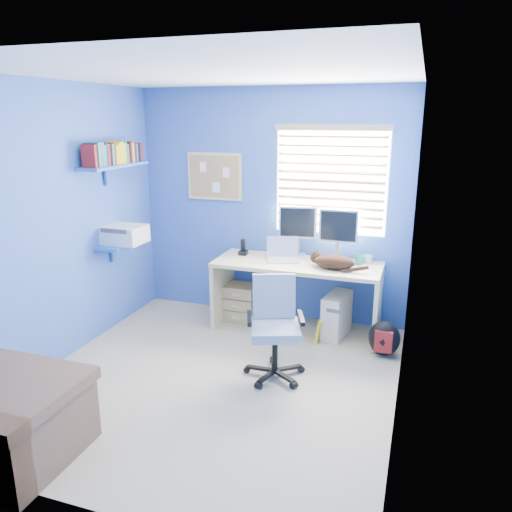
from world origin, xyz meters
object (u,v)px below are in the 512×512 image
(tower_pc, at_px, (337,315))
(office_chair, at_px, (275,340))
(desk, at_px, (297,296))
(cat, at_px, (334,262))
(laptop, at_px, (283,250))

(tower_pc, bearing_deg, office_chair, -101.35)
(desk, xyz_separation_m, cat, (0.40, -0.10, 0.44))
(cat, xyz_separation_m, tower_pc, (0.03, 0.07, -0.59))
(tower_pc, bearing_deg, desk, -173.31)
(tower_pc, bearing_deg, cat, -105.49)
(laptop, xyz_separation_m, cat, (0.56, -0.12, -0.04))
(laptop, height_order, office_chair, laptop)
(desk, distance_m, laptop, 0.51)
(desk, relative_size, office_chair, 1.97)
(laptop, bearing_deg, cat, -31.48)
(tower_pc, distance_m, office_chair, 1.05)
(tower_pc, relative_size, office_chair, 0.52)
(desk, height_order, tower_pc, desk)
(desk, height_order, laptop, laptop)
(desk, distance_m, cat, 0.60)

